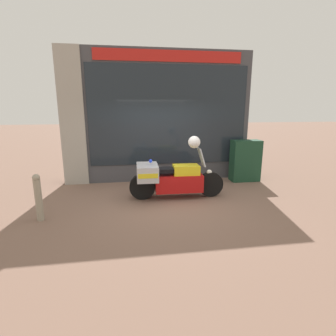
{
  "coord_description": "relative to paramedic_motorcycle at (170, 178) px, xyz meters",
  "views": [
    {
      "loc": [
        -0.96,
        -6.15,
        2.3
      ],
      "look_at": [
        0.1,
        0.65,
        0.67
      ],
      "focal_mm": 28.0,
      "sensor_mm": 36.0,
      "label": 1
    }
  ],
  "objects": [
    {
      "name": "ground_plane",
      "position": [
        -0.07,
        -0.15,
        -0.53
      ],
      "size": [
        60.0,
        60.0,
        0.0
      ],
      "primitive_type": "plane",
      "color": "#7A5B4C"
    },
    {
      "name": "shop_building",
      "position": [
        -0.41,
        1.84,
        1.45
      ],
      "size": [
        5.73,
        0.55,
        3.94
      ],
      "color": "#424247",
      "rests_on": "ground"
    },
    {
      "name": "window_display",
      "position": [
        0.21,
        1.88,
        -0.04
      ],
      "size": [
        4.57,
        0.3,
        2.07
      ],
      "color": "slate",
      "rests_on": "ground"
    },
    {
      "name": "paramedic_motorcycle",
      "position": [
        0.0,
        0.0,
        0.0
      ],
      "size": [
        2.41,
        0.8,
        1.28
      ],
      "rotation": [
        0.0,
        0.0,
        -0.03
      ],
      "color": "black",
      "rests_on": "ground"
    },
    {
      "name": "utility_cabinet",
      "position": [
        2.59,
        1.24,
        0.11
      ],
      "size": [
        0.89,
        0.44,
        1.28
      ],
      "primitive_type": "cube",
      "color": "#193D28",
      "rests_on": "ground"
    },
    {
      "name": "white_helmet",
      "position": [
        0.61,
        -0.02,
        0.9
      ],
      "size": [
        0.31,
        0.31,
        0.31
      ],
      "primitive_type": "sphere",
      "color": "white",
      "rests_on": "paramedic_motorcycle"
    },
    {
      "name": "street_bollard",
      "position": [
        -2.86,
        -0.92,
        -0.02
      ],
      "size": [
        0.15,
        0.15,
        0.99
      ],
      "color": "gray",
      "rests_on": "ground"
    }
  ]
}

